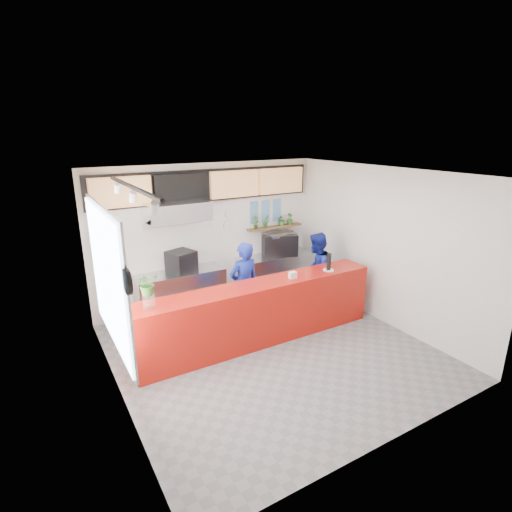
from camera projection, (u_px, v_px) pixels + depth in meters
name	position (u px, v px, depth m)	size (l,w,h in m)	color
floor	(272.00, 350.00, 6.86)	(5.00, 5.00, 0.00)	slate
ceiling	(274.00, 174.00, 5.96)	(5.00, 5.00, 0.00)	silver
wall_back	(209.00, 235.00, 8.47)	(5.00, 5.00, 0.00)	white
wall_left	(112.00, 300.00, 5.20)	(5.00, 5.00, 0.00)	white
wall_right	(383.00, 246.00, 7.62)	(5.00, 5.00, 0.00)	white
service_counter	(260.00, 313.00, 7.03)	(4.50, 0.60, 1.10)	#A9140C
cream_band	(207.00, 183.00, 8.13)	(5.00, 0.02, 0.80)	beige
prep_bench	(181.00, 293.00, 8.15)	(1.80, 0.60, 0.90)	#B2B5BA
panini_oven	(181.00, 261.00, 7.97)	(0.48, 0.48, 0.43)	black
extraction_hood	(177.00, 211.00, 7.60)	(1.20, 0.70, 0.35)	#B2B5BA
hood_lip	(177.00, 221.00, 7.66)	(1.20, 0.70, 0.08)	#B2B5BA
right_bench	(275.00, 273.00, 9.26)	(1.80, 0.60, 0.90)	#B2B5BA
espresso_machine	(279.00, 244.00, 9.10)	(0.76, 0.54, 0.49)	black
espresso_tray	(279.00, 234.00, 9.03)	(0.68, 0.47, 0.06)	#ADB0B5
herb_shelf	(275.00, 227.00, 9.16)	(1.40, 0.18, 0.04)	brown
menu_board_far_left	(121.00, 192.00, 7.21)	(1.10, 0.10, 0.55)	tan
menu_board_mid_left	(182.00, 188.00, 7.77)	(1.10, 0.10, 0.55)	black
menu_board_mid_right	(235.00, 184.00, 8.33)	(1.10, 0.10, 0.55)	tan
menu_board_far_right	(281.00, 181.00, 8.89)	(1.10, 0.10, 0.55)	tan
soffit	(208.00, 185.00, 8.12)	(4.80, 0.04, 0.65)	black
window_pane	(108.00, 278.00, 5.40)	(0.04, 2.20, 1.90)	silver
window_frame	(109.00, 278.00, 5.41)	(0.03, 2.30, 2.00)	#B2B5BA
wall_clock_rim	(127.00, 282.00, 4.32)	(0.30, 0.30, 0.05)	black
wall_clock_face	(130.00, 281.00, 4.33)	(0.26, 0.26, 0.02)	white
track_rail	(132.00, 187.00, 4.97)	(0.05, 2.40, 0.04)	black
dec_plate_a	(216.00, 223.00, 8.44)	(0.24, 0.24, 0.03)	silver
dec_plate_b	(228.00, 226.00, 8.62)	(0.24, 0.24, 0.03)	silver
dec_plate_c	(216.00, 237.00, 8.53)	(0.24, 0.24, 0.03)	silver
dec_plate_d	(230.00, 214.00, 8.57)	(0.24, 0.24, 0.03)	silver
photo_frame_a	(254.00, 207.00, 8.83)	(0.20, 0.02, 0.25)	#598CBF
photo_frame_b	(266.00, 206.00, 8.98)	(0.20, 0.02, 0.25)	#598CBF
photo_frame_c	(277.00, 204.00, 9.12)	(0.20, 0.02, 0.25)	#598CBF
photo_frame_d	(254.00, 218.00, 8.91)	(0.20, 0.02, 0.25)	#598CBF
photo_frame_e	(266.00, 217.00, 9.05)	(0.20, 0.02, 0.25)	#598CBF
photo_frame_f	(277.00, 215.00, 9.20)	(0.20, 0.02, 0.25)	#598CBF
staff_center	(244.00, 286.00, 7.47)	(0.61, 0.40, 1.68)	navy
staff_right	(316.00, 271.00, 8.31)	(0.80, 0.62, 1.64)	navy
herb_a	(256.00, 222.00, 8.86)	(0.16, 0.11, 0.30)	#2F6322
herb_b	(266.00, 221.00, 8.99)	(0.16, 0.13, 0.30)	#2F6322
herb_c	(282.00, 220.00, 9.21)	(0.23, 0.20, 0.26)	#2F6322
herb_d	(290.00, 219.00, 9.32)	(0.14, 0.13, 0.26)	#2F6322
glass_vase	(149.00, 302.00, 5.86)	(0.19, 0.19, 0.23)	silver
basil_vase	(148.00, 284.00, 5.78)	(0.31, 0.27, 0.35)	#2F6322
napkin_holder	(293.00, 275.00, 7.08)	(0.14, 0.09, 0.12)	white
white_plate	(328.00, 270.00, 7.50)	(0.20, 0.20, 0.02)	white
pepper_mill	(329.00, 262.00, 7.45)	(0.08, 0.08, 0.32)	black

